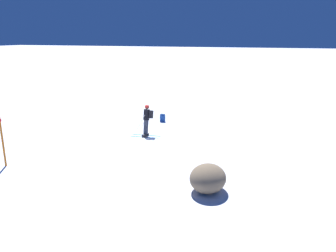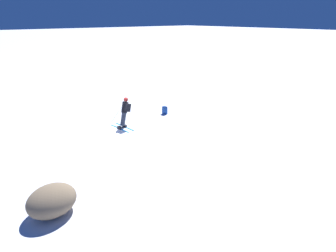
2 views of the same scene
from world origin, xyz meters
The scene contains 4 objects.
ground_plane centered at (0.00, 0.00, 0.00)m, with size 300.00×300.00×0.00m, color white.
skier centered at (-0.81, 0.00, 0.96)m, with size 1.28×1.68×1.75m.
spare_backpack centered at (-3.94, -0.26, 0.24)m, with size 0.22×0.30×0.50m.
exposed_boulder_0 centered at (4.78, 4.79, 0.49)m, with size 1.52×1.29×0.99m, color #7A664C.
Camera 2 is at (6.28, 12.33, 5.86)m, focal length 28.00 mm.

